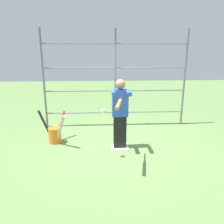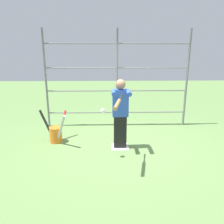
# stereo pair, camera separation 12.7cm
# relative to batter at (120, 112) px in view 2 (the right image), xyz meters

# --- Properties ---
(ground_plane) EXTENTS (24.00, 24.00, 0.00)m
(ground_plane) POSITION_rel_batter_xyz_m (0.00, -0.02, -0.87)
(ground_plane) COLOR #608447
(home_plate) EXTENTS (0.40, 0.40, 0.02)m
(home_plate) POSITION_rel_batter_xyz_m (0.00, -0.02, -0.86)
(home_plate) COLOR white
(home_plate) RESTS_ON ground
(fence_backstop) EXTENTS (4.17, 0.06, 2.82)m
(fence_backstop) POSITION_rel_batter_xyz_m (0.00, -1.62, 0.54)
(fence_backstop) COLOR slate
(fence_backstop) RESTS_ON ground
(batter) EXTENTS (0.41, 0.54, 1.61)m
(batter) POSITION_rel_batter_xyz_m (0.00, 0.00, 0.00)
(batter) COLOR black
(batter) RESTS_ON ground
(baseball_bat_swinging) EXTENTS (0.24, 0.92, 0.10)m
(baseball_bat_swinging) POSITION_rel_batter_xyz_m (0.11, 0.96, 0.44)
(baseball_bat_swinging) COLOR black
(softball_in_flight) EXTENTS (0.10, 0.10, 0.10)m
(softball_in_flight) POSITION_rel_batter_xyz_m (0.39, 0.50, 0.17)
(softball_in_flight) COLOR white
(bat_bucket) EXTENTS (0.78, 0.90, 0.81)m
(bat_bucket) POSITION_rel_batter_xyz_m (1.58, -0.39, -0.63)
(bat_bucket) COLOR orange
(bat_bucket) RESTS_ON ground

